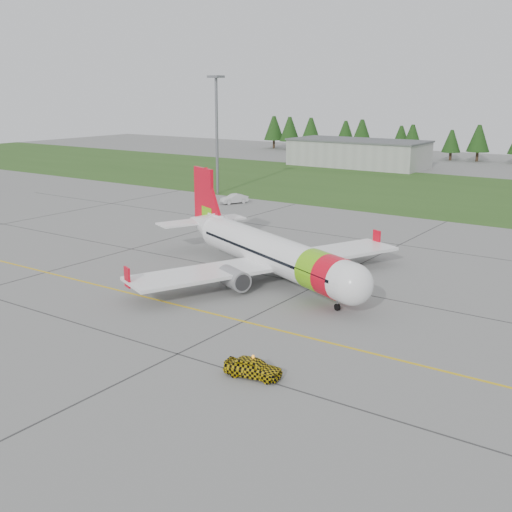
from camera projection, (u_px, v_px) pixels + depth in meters
The scene contains 8 objects.
ground at pixel (83, 325), 50.95m from camera, with size 320.00×320.00×0.00m, color gray.
aircraft at pixel (269, 252), 62.49m from camera, with size 29.98×28.46×9.57m.
follow_me_car at pixel (253, 349), 41.38m from camera, with size 1.55×1.31×3.86m, color #DEBE0C.
service_van at pixel (234, 189), 104.38m from camera, with size 1.62×1.53×4.65m, color silver.
grass_strip at pixel (439, 192), 116.02m from camera, with size 320.00×50.00×0.03m, color #30561E.
taxi_guideline at pixel (153, 299), 57.29m from camera, with size 120.00×0.25×0.02m, color gold.
hangar_west at pixel (358, 154), 154.08m from camera, with size 32.00×14.00×6.00m, color #A8A8A3.
floodlight_mast at pixel (217, 137), 112.15m from camera, with size 0.50×0.50×20.00m, color slate.
Camera 1 is at (38.69, -31.41, 18.23)m, focal length 45.00 mm.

